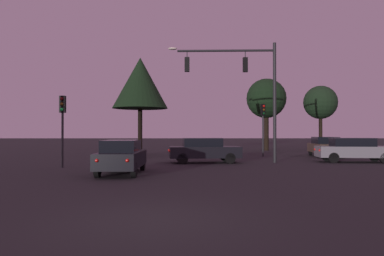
# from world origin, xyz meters

# --- Properties ---
(ground_plane) EXTENTS (168.00, 168.00, 0.00)m
(ground_plane) POSITION_xyz_m (0.00, 24.50, 0.00)
(ground_plane) COLOR black
(ground_plane) RESTS_ON ground
(traffic_signal_mast_arm) EXTENTS (6.69, 0.53, 7.42)m
(traffic_signal_mast_arm) POSITION_xyz_m (4.21, 14.51, 5.13)
(traffic_signal_mast_arm) COLOR #232326
(traffic_signal_mast_arm) RESTS_ON ground
(traffic_light_corner_left) EXTENTS (0.31, 0.35, 3.82)m
(traffic_light_corner_left) POSITION_xyz_m (-5.97, 11.47, 2.72)
(traffic_light_corner_left) COLOR #232326
(traffic_light_corner_left) RESTS_ON ground
(traffic_light_corner_right) EXTENTS (0.36, 0.38, 4.05)m
(traffic_light_corner_right) POSITION_xyz_m (6.45, 19.87, 2.88)
(traffic_light_corner_right) COLOR #232326
(traffic_light_corner_right) RESTS_ON ground
(car_nearside_lane) EXTENTS (1.71, 4.29, 1.52)m
(car_nearside_lane) POSITION_xyz_m (-2.26, 8.54, 0.79)
(car_nearside_lane) COLOR black
(car_nearside_lane) RESTS_ON ground
(car_crossing_left) EXTENTS (4.51, 2.11, 1.52)m
(car_crossing_left) POSITION_xyz_m (1.69, 14.37, 0.79)
(car_crossing_left) COLOR black
(car_crossing_left) RESTS_ON ground
(car_crossing_right) EXTENTS (4.75, 2.15, 1.52)m
(car_crossing_right) POSITION_xyz_m (11.09, 14.75, 0.80)
(car_crossing_right) COLOR gray
(car_crossing_right) RESTS_ON ground
(car_far_lane) EXTENTS (2.35, 4.67, 1.52)m
(car_far_lane) POSITION_xyz_m (11.29, 19.99, 0.80)
(car_far_lane) COLOR #473828
(car_far_lane) RESTS_ON ground
(tree_behind_sign) EXTENTS (4.07, 4.07, 7.43)m
(tree_behind_sign) POSITION_xyz_m (8.74, 29.30, 5.34)
(tree_behind_sign) COLOR black
(tree_behind_sign) RESTS_ON ground
(tree_left_far) EXTENTS (3.58, 3.58, 6.90)m
(tree_left_far) POSITION_xyz_m (14.92, 30.85, 5.07)
(tree_left_far) COLOR black
(tree_left_far) RESTS_ON ground
(tree_center_horizon) EXTENTS (4.55, 4.55, 8.06)m
(tree_center_horizon) POSITION_xyz_m (-3.28, 21.98, 5.93)
(tree_center_horizon) COLOR black
(tree_center_horizon) RESTS_ON ground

